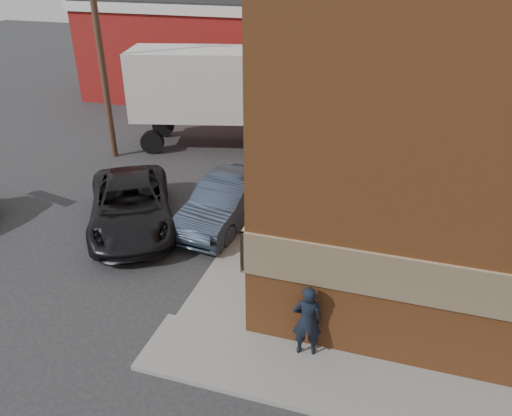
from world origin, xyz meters
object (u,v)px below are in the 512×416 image
Objects in this scene: warehouse at (232,48)px; sedan at (226,201)px; utility_pole at (99,43)px; box_truck at (228,92)px; suv_a at (131,205)px; man at (307,321)px.

warehouse reaches higher than sedan.
utility_pole reaches higher than warehouse.
utility_pole is 1.00× the size of box_truck.
utility_pole reaches higher than sedan.
utility_pole is at bearing 95.98° from suv_a.
man is 7.73m from suv_a.
warehouse is at bearing -78.69° from man.
box_truck is at bearing 56.31° from suv_a.
man is at bearing -41.45° from utility_pole.
box_truck is (-2.39, 6.77, 1.68)m from sedan.
utility_pole reaches higher than man.
sedan is 0.86× the size of suv_a.
sedan is at bearing -84.89° from box_truck.
sedan is at bearing -8.25° from suv_a.
warehouse is 16.53m from suv_a.
sedan is 7.37m from box_truck.
man is (8.97, -20.25, -1.82)m from warehouse.
utility_pole is 7.63m from suv_a.
man is 13.53m from box_truck.
utility_pole is at bearing -97.77° from warehouse.
warehouse is 8.77m from box_truck.
warehouse is 3.48× the size of sedan.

